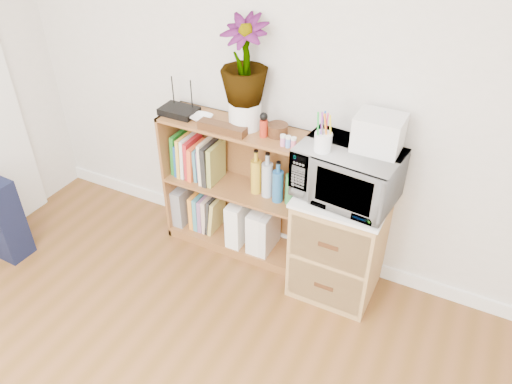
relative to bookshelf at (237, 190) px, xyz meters
The scene contains 21 objects.
skirting_board 0.57m from the bookshelf, 21.80° to the left, with size 4.00×0.02×0.10m, color white.
bookshelf is the anchor object (origin of this frame).
wicker_unit 0.76m from the bookshelf, ahead, with size 0.50×0.45×0.70m, color #9E7542.
microwave 0.85m from the bookshelf, ahead, with size 0.55×0.37×0.30m, color silver.
pen_cup 0.88m from the bookshelf, 14.31° to the right, with size 0.09×0.09×0.10m, color white.
small_appliance 1.09m from the bookshelf, ahead, with size 0.25×0.21×0.19m, color silver.
router 0.64m from the bookshelf, behind, with size 0.23×0.16×0.04m, color black.
white_bowl 0.54m from the bookshelf, behind, with size 0.13×0.13×0.03m, color white.
plant_pot 0.56m from the bookshelf, 19.02° to the left, with size 0.20×0.20×0.17m, color white.
potted_plant 0.89m from the bookshelf, 19.02° to the left, with size 0.28×0.28×0.50m, color #2C7032.
trinket_box 0.51m from the bookshelf, 108.21° to the right, with size 0.31×0.08×0.05m, color #361E0E.
kokeshi_doll 0.57m from the bookshelf, 10.67° to the right, with size 0.05×0.05×0.11m, color #A72614.
wooden_bowl 0.58m from the bookshelf, ahead, with size 0.12×0.12×0.07m, color #341B0E.
paint_jars 0.64m from the bookshelf, 12.93° to the right, with size 0.11×0.04×0.05m, color pink.
file_box 0.51m from the bookshelf, behind, with size 0.09×0.23×0.29m, color gray.
magazine_holder_left 0.24m from the bookshelf, 21.23° to the right, with size 0.10×0.26×0.33m, color white.
magazine_holder_mid 0.31m from the bookshelf, ahead, with size 0.10×0.25×0.31m, color white.
magazine_holder_right 0.34m from the bookshelf, ahead, with size 0.10×0.24×0.30m, color silver.
cookbooks 0.34m from the bookshelf, behind, with size 0.34×0.20×0.30m.
liquor_bottles 0.31m from the bookshelf, ahead, with size 0.31×0.07×0.30m.
lower_books 0.37m from the bookshelf, behind, with size 0.22×0.19×0.29m.
Camera 1 is at (1.00, -0.27, 2.37)m, focal length 35.00 mm.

